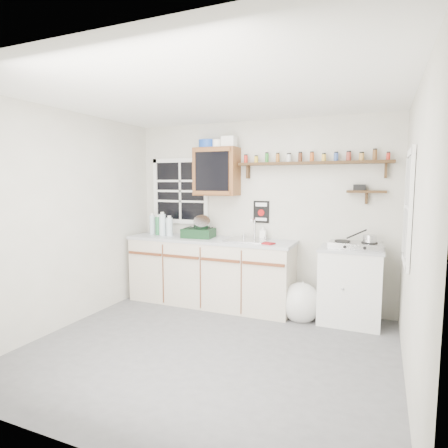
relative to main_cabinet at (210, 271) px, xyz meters
The scene contains 18 objects.
room 1.63m from the main_cabinet, 65.77° to the right, with size 3.64×3.24×2.54m.
main_cabinet is the anchor object (origin of this frame).
right_cabinet 1.84m from the main_cabinet, ahead, with size 0.73×0.57×0.91m.
sink 0.71m from the main_cabinet, ahead, with size 0.52×0.44×0.29m.
upper_cabinet 1.37m from the main_cabinet, 76.32° to the left, with size 0.60×0.32×0.65m.
upper_cabinet_clutter 1.75m from the main_cabinet, 81.10° to the left, with size 0.53×0.24×0.14m.
spice_shelf 1.98m from the main_cabinet, ahead, with size 1.91×0.18×0.34m.
secondary_shelf 2.25m from the main_cabinet, ahead, with size 0.45×0.16×0.24m.
warning_sign 1.08m from the main_cabinet, 24.36° to the left, with size 0.22×0.02×0.30m.
window_back 1.28m from the main_cabinet, 155.10° to the left, with size 0.93×0.03×0.98m.
window_right 2.68m from the main_cabinet, 17.55° to the right, with size 0.03×0.78×1.08m.
water_bottles 0.98m from the main_cabinet, behind, with size 0.41×0.16×0.34m.
dish_rack 0.58m from the main_cabinet, behind, with size 0.45×0.35×0.31m.
soap_bottle 0.90m from the main_cabinet, 16.92° to the left, with size 0.08×0.08×0.18m, color beige.
rag 1.00m from the main_cabinet, 10.45° to the right, with size 0.14×0.12×0.02m, color maroon.
hotplate 1.94m from the main_cabinet, ahead, with size 0.60×0.32×0.09m.
saucepan 2.10m from the main_cabinet, ahead, with size 0.35×0.25×0.16m.
trash_bag 1.31m from the main_cabinet, ahead, with size 0.45×0.41×0.51m.
Camera 1 is at (1.55, -3.27, 1.69)m, focal length 30.00 mm.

